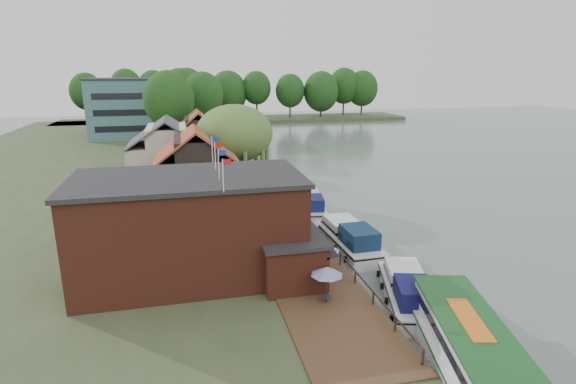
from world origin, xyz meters
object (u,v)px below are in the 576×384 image
hotel_block (153,107)px  umbrella_6 (279,200)px  cruiser_2 (311,203)px  cottage_b (168,154)px  umbrella_4 (287,220)px  swan (426,366)px  umbrella_3 (307,232)px  willow (235,151)px  umbrella_0 (326,284)px  umbrella_2 (309,246)px  cottage_a (197,171)px  cruiser_1 (349,235)px  tour_boat (471,352)px  cottage_c (199,141)px  umbrella_1 (323,259)px  pub (220,224)px  umbrella_5 (291,214)px  cruiser_3 (288,180)px  cruiser_0 (408,287)px

hotel_block → umbrella_6: bearing=-75.6°
hotel_block → cruiser_2: size_ratio=2.64×
cottage_b → umbrella_4: (10.38, -18.51, -2.96)m
umbrella_6 → swan: umbrella_6 is taller
umbrella_3 → willow: bearing=102.8°
umbrella_4 → umbrella_0: bearing=-91.8°
umbrella_2 → umbrella_4: (-0.21, 6.32, 0.00)m
umbrella_0 → umbrella_3: bearing=82.0°
cottage_a → cruiser_1: size_ratio=0.80×
umbrella_0 → tour_boat: 8.96m
cottage_c → cottage_a: bearing=-93.0°
umbrella_0 → umbrella_2: size_ratio=0.97×
umbrella_4 → cruiser_2: bearing=61.1°
cottage_a → umbrella_2: size_ratio=3.50×
umbrella_1 → umbrella_0: bearing=-104.7°
hotel_block → cruiser_2: hotel_block is taller
pub → cruiser_1: (11.37, 4.17, -3.34)m
pub → umbrella_5: 11.00m
cottage_b → cottage_c: (4.00, 9.00, 0.00)m
cottage_b → umbrella_6: 16.81m
hotel_block → cottage_c: hotel_block is taller
cruiser_2 → swan: cruiser_2 is taller
willow → umbrella_6: size_ratio=4.39×
umbrella_6 → tour_boat: umbrella_6 is taller
umbrella_0 → umbrella_1: 3.78m
umbrella_0 → cottage_c: bearing=98.5°
umbrella_2 → cruiser_1: (4.79, 4.00, -0.97)m
umbrella_1 → cruiser_3: 28.09m
umbrella_1 → cruiser_1: (4.43, 6.51, -0.97)m
umbrella_0 → cruiser_2: size_ratio=0.25×
umbrella_2 → umbrella_6: 12.50m
cruiser_3 → swan: 37.60m
willow → cruiser_0: size_ratio=1.07×
umbrella_5 → cruiser_1: size_ratio=0.22×
hotel_block → umbrella_4: hotel_block is taller
swan → umbrella_2: bearing=103.4°
pub → umbrella_3: bearing=24.2°
cottage_c → umbrella_4: (6.38, -27.51, -2.96)m
umbrella_2 → cruiser_0: (5.26, -5.68, -1.11)m
umbrella_6 → tour_boat: 26.20m
cottage_b → cruiser_3: cottage_b is taller
umbrella_6 → umbrella_3: bearing=-88.4°
willow → umbrella_2: willow is taller
cruiser_1 → umbrella_2: bearing=-142.0°
cottage_a → cruiser_1: 16.91m
cottage_a → cottage_c: same height
cottage_c → umbrella_5: size_ratio=3.58×
cottage_b → umbrella_5: 20.47m
umbrella_4 → cruiser_3: size_ratio=0.27×
umbrella_2 → umbrella_4: same height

